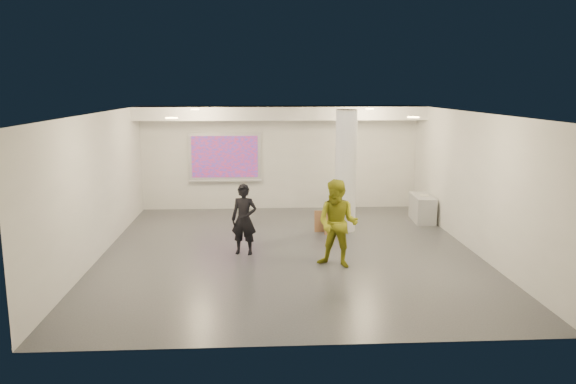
{
  "coord_description": "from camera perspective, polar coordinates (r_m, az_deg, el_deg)",
  "views": [
    {
      "loc": [
        -0.69,
        -11.72,
        3.52
      ],
      "look_at": [
        0.0,
        0.4,
        1.25
      ],
      "focal_mm": 35.0,
      "sensor_mm": 36.0,
      "label": 1
    }
  ],
  "objects": [
    {
      "name": "wall_back",
      "position": [
        16.36,
        -0.82,
        3.5
      ],
      "size": [
        8.0,
        0.01,
        3.0
      ],
      "primitive_type": "cube",
      "color": "silver",
      "rests_on": "floor"
    },
    {
      "name": "projection_screen",
      "position": [
        16.32,
        -6.44,
        3.51
      ],
      "size": [
        2.1,
        0.13,
        1.42
      ],
      "color": "silver",
      "rests_on": "wall_back"
    },
    {
      "name": "soffit_band",
      "position": [
        15.7,
        -0.74,
        8.04
      ],
      "size": [
        8.0,
        1.1,
        0.36
      ],
      "primitive_type": "cube",
      "color": "white",
      "rests_on": "ceiling"
    },
    {
      "name": "wall_right",
      "position": [
        12.79,
        18.31,
        0.96
      ],
      "size": [
        0.01,
        9.0,
        3.0
      ],
      "primitive_type": "cube",
      "color": "silver",
      "rests_on": "floor"
    },
    {
      "name": "papers_stack",
      "position": [
        15.32,
        13.68,
        -0.32
      ],
      "size": [
        0.28,
        0.33,
        0.02
      ],
      "primitive_type": "cube",
      "rotation": [
        0.0,
        0.0,
        -0.23
      ],
      "color": "silver",
      "rests_on": "credenza"
    },
    {
      "name": "floor",
      "position": [
        12.26,
        0.11,
        -6.1
      ],
      "size": [
        8.0,
        9.0,
        0.01
      ],
      "primitive_type": "cube",
      "color": "#393C40",
      "rests_on": "ground"
    },
    {
      "name": "credenza",
      "position": [
        15.37,
        13.5,
        -1.62
      ],
      "size": [
        0.57,
        1.22,
        0.69
      ],
      "primitive_type": "cube",
      "rotation": [
        0.0,
        0.0,
        -0.07
      ],
      "color": "#9DA0A3",
      "rests_on": "floor"
    },
    {
      "name": "downlight_se",
      "position": [
        10.64,
        12.62,
        7.42
      ],
      "size": [
        0.22,
        0.22,
        0.02
      ],
      "primitive_type": "cylinder",
      "color": "#EEC67B",
      "rests_on": "ceiling"
    },
    {
      "name": "column",
      "position": [
        13.85,
        5.88,
        2.15
      ],
      "size": [
        0.52,
        0.52,
        3.0
      ],
      "primitive_type": "cylinder",
      "color": "white",
      "rests_on": "floor"
    },
    {
      "name": "cardboard_front",
      "position": [
        13.68,
        4.66,
        -3.27
      ],
      "size": [
        0.47,
        0.18,
        0.5
      ],
      "primitive_type": "cube",
      "rotation": [
        -0.18,
        0.0,
        0.09
      ],
      "color": "brown",
      "rests_on": "floor"
    },
    {
      "name": "downlight_nw",
      "position": [
        14.31,
        -9.41,
        8.29
      ],
      "size": [
        0.22,
        0.22,
        0.02
      ],
      "primitive_type": "cylinder",
      "color": "#EEC67B",
      "rests_on": "ceiling"
    },
    {
      "name": "wall_left",
      "position": [
        12.35,
        -18.76,
        0.61
      ],
      "size": [
        0.01,
        9.0,
        3.0
      ],
      "primitive_type": "cube",
      "color": "silver",
      "rests_on": "floor"
    },
    {
      "name": "man",
      "position": [
        11.12,
        5.08,
        -3.22
      ],
      "size": [
        1.05,
        0.97,
        1.75
      ],
      "primitive_type": "imported",
      "rotation": [
        0.0,
        0.0,
        -0.45
      ],
      "color": "#96991A",
      "rests_on": "floor"
    },
    {
      "name": "ceiling",
      "position": [
        11.76,
        0.11,
        8.05
      ],
      "size": [
        8.0,
        9.0,
        0.01
      ],
      "primitive_type": "cube",
      "color": "silver",
      "rests_on": "floor"
    },
    {
      "name": "woman",
      "position": [
        11.97,
        -4.49,
        -2.79
      ],
      "size": [
        0.62,
        0.48,
        1.51
      ],
      "primitive_type": "imported",
      "rotation": [
        0.0,
        0.0,
        -0.24
      ],
      "color": "black",
      "rests_on": "floor"
    },
    {
      "name": "downlight_ne",
      "position": [
        14.52,
        8.31,
        8.35
      ],
      "size": [
        0.22,
        0.22,
        0.02
      ],
      "primitive_type": "cylinder",
      "color": "#EEC67B",
      "rests_on": "ceiling"
    },
    {
      "name": "downlight_sw",
      "position": [
        10.35,
        -11.74,
        7.37
      ],
      "size": [
        0.22,
        0.22,
        0.02
      ],
      "primitive_type": "cylinder",
      "color": "#EEC67B",
      "rests_on": "ceiling"
    },
    {
      "name": "wall_front",
      "position": [
        7.53,
        2.12,
        -4.99
      ],
      "size": [
        8.0,
        0.01,
        3.0
      ],
      "primitive_type": "cube",
      "color": "silver",
      "rests_on": "floor"
    },
    {
      "name": "cardboard_back",
      "position": [
        13.9,
        3.71,
        -2.97
      ],
      "size": [
        0.49,
        0.1,
        0.53
      ],
      "primitive_type": "cube",
      "rotation": [
        -0.1,
        0.0,
        0.0
      ],
      "color": "brown",
      "rests_on": "floor"
    }
  ]
}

